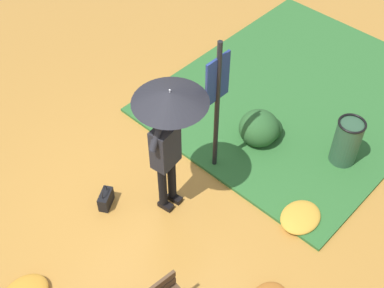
{
  "coord_description": "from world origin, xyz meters",
  "views": [
    {
      "loc": [
        -2.77,
        -3.49,
        6.05
      ],
      "look_at": [
        0.78,
        -0.14,
        0.85
      ],
      "focal_mm": 48.61,
      "sensor_mm": 36.0,
      "label": 1
    }
  ],
  "objects_px": {
    "info_sign_post": "(217,94)",
    "trash_bin": "(346,142)",
    "person_with_umbrella": "(168,122)",
    "handbag": "(106,199)"
  },
  "relations": [
    {
      "from": "handbag",
      "to": "trash_bin",
      "type": "xyz_separation_m",
      "value": [
        3.03,
        -2.0,
        0.29
      ]
    },
    {
      "from": "trash_bin",
      "to": "info_sign_post",
      "type": "bearing_deg",
      "value": 135.67
    },
    {
      "from": "person_with_umbrella",
      "to": "trash_bin",
      "type": "distance_m",
      "value": 2.93
    },
    {
      "from": "info_sign_post",
      "to": "trash_bin",
      "type": "xyz_separation_m",
      "value": [
        1.41,
        -1.38,
        -1.03
      ]
    },
    {
      "from": "handbag",
      "to": "info_sign_post",
      "type": "bearing_deg",
      "value": -20.92
    },
    {
      "from": "info_sign_post",
      "to": "person_with_umbrella",
      "type": "bearing_deg",
      "value": 178.92
    },
    {
      "from": "person_with_umbrella",
      "to": "handbag",
      "type": "relative_size",
      "value": 5.53
    },
    {
      "from": "info_sign_post",
      "to": "handbag",
      "type": "height_order",
      "value": "info_sign_post"
    },
    {
      "from": "info_sign_post",
      "to": "trash_bin",
      "type": "distance_m",
      "value": 2.22
    },
    {
      "from": "handbag",
      "to": "person_with_umbrella",
      "type": "bearing_deg",
      "value": -40.01
    }
  ]
}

